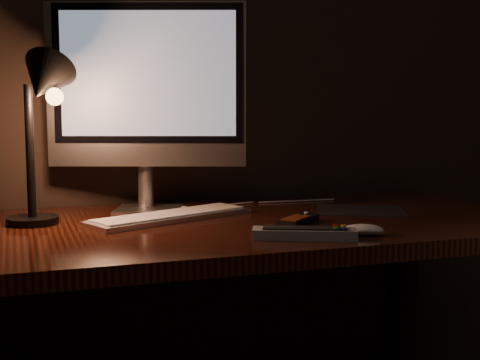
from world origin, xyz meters
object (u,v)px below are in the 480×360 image
object	(u,v)px
desk	(212,265)
media_remote	(298,220)
monitor	(147,89)
desk_lamp	(41,107)
keyboard	(170,216)
tv_remote	(304,233)
mouse	(363,231)

from	to	relation	value
desk	media_remote	xyz separation A→B (m)	(0.17, -0.17, 0.14)
monitor	desk_lamp	xyz separation A→B (m)	(-0.28, -0.14, -0.05)
desk	keyboard	bearing A→B (deg)	179.07
desk	keyboard	size ratio (longest dim) A/B	3.57
keyboard	desk_lamp	distance (m)	0.41
monitor	tv_remote	size ratio (longest dim) A/B	2.44
keyboard	mouse	world-z (taller)	same
monitor	desk	bearing A→B (deg)	-28.52
mouse	media_remote	bearing A→B (deg)	136.62
monitor	mouse	world-z (taller)	monitor
monitor	media_remote	xyz separation A→B (m)	(0.31, -0.32, -0.32)
desk	monitor	distance (m)	0.50
desk	monitor	xyz separation A→B (m)	(-0.14, 0.15, 0.46)
keyboard	tv_remote	xyz separation A→B (m)	(0.22, -0.34, 0.00)
desk	media_remote	distance (m)	0.28
desk	keyboard	world-z (taller)	keyboard
tv_remote	desk	bearing A→B (deg)	131.03
monitor	desk_lamp	size ratio (longest dim) A/B	1.32
media_remote	desk_lamp	bearing A→B (deg)	122.09
monitor	tv_remote	bearing A→B (deg)	-43.89
media_remote	desk_lamp	xyz separation A→B (m)	(-0.59, 0.17, 0.28)
keyboard	monitor	bearing A→B (deg)	76.66
media_remote	tv_remote	world-z (taller)	tv_remote
keyboard	mouse	distance (m)	0.50
mouse	media_remote	world-z (taller)	media_remote
mouse	media_remote	distance (m)	0.19
monitor	desk_lamp	distance (m)	0.32
monitor	media_remote	size ratio (longest dim) A/B	4.07
keyboard	mouse	bearing A→B (deg)	-66.53
monitor	keyboard	xyz separation A→B (m)	(0.03, -0.15, -0.32)
keyboard	desk	bearing A→B (deg)	-24.17
monitor	keyboard	world-z (taller)	monitor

